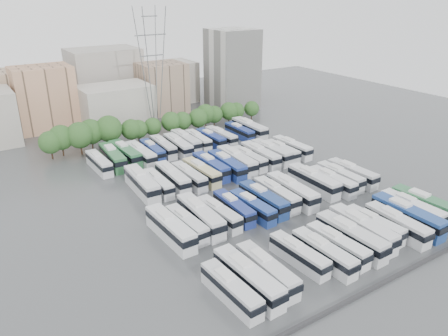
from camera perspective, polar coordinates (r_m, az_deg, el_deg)
ground at (r=87.96m, az=3.75°, el=-3.47°), size 220.00×220.00×0.00m
parapet at (r=68.20m, az=20.92°, el=-13.39°), size 56.00×0.50×0.50m
tree_line at (r=118.84m, az=-10.00°, el=5.58°), size 65.19×7.99×8.59m
city_buildings at (r=144.04m, az=-16.18°, el=9.46°), size 102.00×35.00×20.00m
apartment_tower at (r=148.20m, az=1.08°, el=12.72°), size 14.00×14.00×26.00m
electricity_pylon at (r=125.02m, az=-9.35°, el=13.19°), size 9.00×6.91×33.83m
bus_r0_s0 at (r=59.69m, az=0.94°, el=-15.59°), size 2.88×11.49×3.58m
bus_r0_s1 at (r=61.35m, az=3.16°, el=-14.11°), size 3.28×13.21×4.12m
bus_r0_s2 at (r=63.19m, az=5.62°, el=-13.14°), size 2.73×12.09×3.79m
bus_r0_s4 at (r=67.31m, az=9.77°, el=-11.08°), size 2.94×11.05×3.43m
bus_r0_s5 at (r=68.18m, az=12.90°, el=-10.75°), size 2.74×11.78×3.68m
bus_r0_s6 at (r=70.63m, az=14.58°, el=-9.70°), size 2.89×11.49×3.58m
bus_r0_s7 at (r=72.86m, az=16.24°, el=-8.57°), size 3.01×13.15×4.12m
bus_r0_s8 at (r=75.54m, az=17.61°, el=-7.57°), size 3.35×13.16×4.10m
bus_r0_s9 at (r=77.90m, az=19.00°, el=-7.04°), size 2.83×11.23×3.50m
bus_r0_s10 at (r=79.14m, az=21.66°, el=-6.82°), size 3.21×12.31×3.83m
bus_r0_s11 at (r=81.98m, az=22.84°, el=-5.79°), size 3.10×13.62×4.26m
bus_r0_s12 at (r=85.19m, az=23.36°, el=-4.94°), size 2.80×12.30×3.85m
bus_r0_s13 at (r=87.23m, az=24.90°, el=-4.46°), size 3.50×13.31×4.14m
bus_r1_s0 at (r=72.71m, az=-7.01°, el=-7.82°), size 3.27×13.16×4.10m
bus_r1_s1 at (r=74.33m, az=-4.88°, el=-7.27°), size 2.87×11.16×3.47m
bus_r1_s2 at (r=75.92m, az=-3.09°, el=-6.24°), size 3.28×13.28×4.14m
bus_r1_s3 at (r=77.14m, az=-0.67°, el=-5.98°), size 3.00×11.22×3.49m
bus_r1_s4 at (r=79.05m, az=1.30°, el=-5.21°), size 2.83×11.28×3.52m
bus_r1_s5 at (r=79.50m, az=3.72°, el=-5.08°), size 2.87×11.36×3.54m
bus_r1_s6 at (r=81.99m, az=5.14°, el=-4.08°), size 2.76×12.44×3.90m
bus_r1_s7 at (r=84.20m, az=6.86°, el=-3.44°), size 3.09×12.17×3.79m
bus_r1_s8 at (r=85.64m, az=8.88°, el=-2.96°), size 3.44×13.31×4.14m
bus_r1_s10 at (r=90.76m, az=11.61°, el=-1.64°), size 2.99×13.21×4.14m
bus_r1_s11 at (r=91.86m, az=13.90°, el=-1.70°), size 2.61×11.80×3.70m
bus_r1_s12 at (r=94.60m, az=14.91°, el=-1.07°), size 2.75×11.84×3.70m
bus_r1_s13 at (r=96.77m, az=16.40°, el=-0.66°), size 2.86×12.21×3.82m
bus_r2_s1 at (r=89.28m, az=-10.69°, el=-1.94°), size 3.60×13.72×4.27m
bus_r2_s2 at (r=89.61m, az=-8.57°, el=-1.97°), size 2.65×11.08×3.46m
bus_r2_s3 at (r=91.32m, az=-6.73°, el=-1.22°), size 3.18×12.63×3.93m
bus_r2_s4 at (r=91.78m, az=-4.59°, el=-1.09°), size 2.65×11.74×3.68m
bus_r2_s5 at (r=93.60m, az=-2.96°, el=-0.53°), size 3.10×12.13×3.78m
bus_r2_s6 at (r=96.31m, az=-1.72°, el=0.23°), size 2.89×12.51×3.91m
bus_r2_s7 at (r=96.76m, az=0.37°, el=0.40°), size 3.33×13.06×4.07m
bus_r2_s8 at (r=98.96m, az=1.68°, el=0.97°), size 3.58×13.67×4.25m
bus_r2_s9 at (r=101.18m, az=3.25°, el=1.26°), size 2.63×11.62×3.64m
bus_r2_s10 at (r=102.81m, az=4.77°, el=1.69°), size 3.17×12.98×4.05m
bus_r2_s11 at (r=105.02m, az=6.17°, el=2.08°), size 3.19×12.86×4.01m
bus_r2_s12 at (r=106.80m, az=7.59°, el=2.23°), size 2.58×11.24×3.52m
bus_r2_s13 at (r=109.10m, az=8.86°, el=2.68°), size 3.01×12.12×3.78m
bus_r3_s0 at (r=102.45m, az=-16.00°, el=0.66°), size 2.77×11.69×3.65m
bus_r3_s1 at (r=104.46m, az=-14.34°, el=1.41°), size 3.58×13.42×4.17m
bus_r3_s2 at (r=106.01m, az=-12.77°, el=1.88°), size 3.56×13.41×4.17m
bus_r3_s3 at (r=105.20m, az=-10.81°, el=1.82°), size 3.05×12.62×3.94m
bus_r3_s4 at (r=107.56m, az=-9.33°, el=2.28°), size 2.83×11.33×3.53m
bus_r3_s5 at (r=109.46m, az=-7.95°, el=2.78°), size 3.07×11.89×3.70m
bus_r3_s6 at (r=109.49m, az=-6.03°, el=2.95°), size 3.33×12.72×3.96m
bus_r3_s7 at (r=112.43m, az=-5.00°, el=3.53°), size 3.00×12.72×3.97m
bus_r3_s8 at (r=113.69m, az=-3.39°, el=3.68°), size 3.02×11.38×3.54m
bus_r3_s9 at (r=114.68m, az=-1.75°, el=3.89°), size 2.82×11.36×3.54m
bus_r3_s10 at (r=116.01m, az=-0.40°, el=4.16°), size 3.19×11.92×3.70m
bus_r3_s12 at (r=120.19m, az=2.03°, el=4.78°), size 2.49×11.35×3.56m
bus_r3_s13 at (r=121.89m, az=3.35°, el=5.19°), size 3.15×13.73×4.30m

